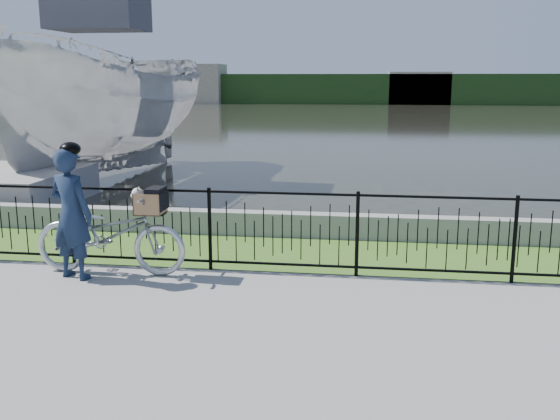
# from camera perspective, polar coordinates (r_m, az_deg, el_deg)

# --- Properties ---
(ground) EXTENTS (120.00, 120.00, 0.00)m
(ground) POSITION_cam_1_polar(r_m,az_deg,el_deg) (7.04, -1.60, -9.66)
(ground) COLOR gray
(ground) RESTS_ON ground
(grass_strip) EXTENTS (60.00, 2.00, 0.01)m
(grass_strip) POSITION_cam_1_polar(r_m,az_deg,el_deg) (9.48, 1.03, -3.89)
(grass_strip) COLOR #436E22
(grass_strip) RESTS_ON ground
(water) EXTENTS (120.00, 120.00, 0.00)m
(water) POSITION_cam_1_polar(r_m,az_deg,el_deg) (39.55, 6.50, 8.14)
(water) COLOR #27271E
(water) RESTS_ON ground
(quay_wall) EXTENTS (60.00, 0.30, 0.40)m
(quay_wall) POSITION_cam_1_polar(r_m,az_deg,el_deg) (10.39, 1.71, -1.36)
(quay_wall) COLOR gray
(quay_wall) RESTS_ON ground
(fence) EXTENTS (14.00, 0.06, 1.15)m
(fence) POSITION_cam_1_polar(r_m,az_deg,el_deg) (8.38, 0.21, -1.99)
(fence) COLOR black
(fence) RESTS_ON ground
(far_treeline) EXTENTS (120.00, 6.00, 3.00)m
(far_treeline) POSITION_cam_1_polar(r_m,az_deg,el_deg) (66.47, 7.23, 10.94)
(far_treeline) COLOR #214119
(far_treeline) RESTS_ON ground
(far_building_left) EXTENTS (8.00, 4.00, 4.00)m
(far_building_left) POSITION_cam_1_polar(r_m,az_deg,el_deg) (67.23, -8.62, 11.34)
(far_building_left) COLOR #A49A83
(far_building_left) RESTS_ON ground
(far_building_right) EXTENTS (6.00, 3.00, 3.20)m
(far_building_right) POSITION_cam_1_polar(r_m,az_deg,el_deg) (65.14, 12.59, 10.82)
(far_building_right) COLOR #A49A83
(far_building_right) RESTS_ON ground
(bicycle_rig) EXTENTS (2.08, 0.72, 1.21)m
(bicycle_rig) POSITION_cam_1_polar(r_m,az_deg,el_deg) (8.67, -15.20, -2.08)
(bicycle_rig) COLOR #B1B7BD
(bicycle_rig) RESTS_ON ground
(cyclist) EXTENTS (0.73, 0.59, 1.80)m
(cyclist) POSITION_cam_1_polar(r_m,az_deg,el_deg) (8.54, -18.56, -0.18)
(cyclist) COLOR #15233C
(cyclist) RESTS_ON ground
(boat_near) EXTENTS (4.58, 9.52, 5.34)m
(boat_near) POSITION_cam_1_polar(r_m,az_deg,el_deg) (16.56, -15.86, 9.13)
(boat_near) COLOR #ADAEAE
(boat_near) RESTS_ON water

